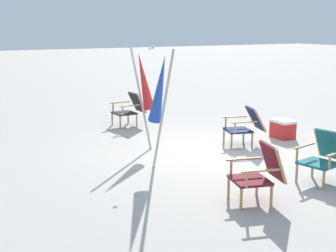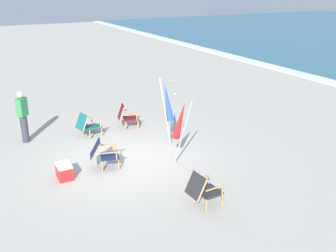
# 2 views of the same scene
# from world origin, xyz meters

# --- Properties ---
(ground_plane) EXTENTS (80.00, 80.00, 0.00)m
(ground_plane) POSITION_xyz_m (0.00, 0.00, 0.00)
(ground_plane) COLOR #B2AAA0
(beach_chair_front_left) EXTENTS (0.72, 0.80, 0.82)m
(beach_chair_front_left) POSITION_xyz_m (-2.36, 0.93, 0.43)
(beach_chair_front_left) COLOR maroon
(beach_chair_front_left) RESTS_ON ground
(beach_chair_back_left) EXTENTS (0.71, 0.82, 0.80)m
(beach_chair_back_left) POSITION_xyz_m (-2.15, -0.51, 0.43)
(beach_chair_back_left) COLOR #196066
(beach_chair_back_left) RESTS_ON ground
(beach_chair_far_center) EXTENTS (0.76, 0.89, 0.78)m
(beach_chair_far_center) POSITION_xyz_m (0.23, -0.81, 0.42)
(beach_chair_far_center) COLOR #19234C
(beach_chair_far_center) RESTS_ON ground
(beach_chair_front_right) EXTENTS (0.62, 0.75, 0.80)m
(beach_chair_front_right) POSITION_xyz_m (3.11, 0.49, 0.43)
(beach_chair_front_right) COLOR #28282D
(beach_chair_front_right) RESTS_ON ground
(umbrella_furled_blue) EXTENTS (0.60, 0.35, 2.08)m
(umbrella_furled_blue) POSITION_xyz_m (-0.38, 1.46, 1.36)
(umbrella_furled_blue) COLOR #B7B2A8
(umbrella_furled_blue) RESTS_ON ground
(umbrella_furled_red) EXTENTS (0.83, 0.28, 2.00)m
(umbrella_furled_red) POSITION_xyz_m (1.13, 1.05, 1.31)
(umbrella_furled_red) COLOR #B7B2A8
(umbrella_furled_red) RESTS_ON ground
(person_near_chairs) EXTENTS (0.38, 0.38, 1.63)m
(person_near_chairs) POSITION_xyz_m (-2.65, -2.35, 0.84)
(person_near_chairs) COLOR #383842
(person_near_chairs) RESTS_ON ground
(cooler_box) EXTENTS (0.49, 0.35, 0.40)m
(cooler_box) POSITION_xyz_m (0.36, -1.90, 0.20)
(cooler_box) COLOR red
(cooler_box) RESTS_ON ground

